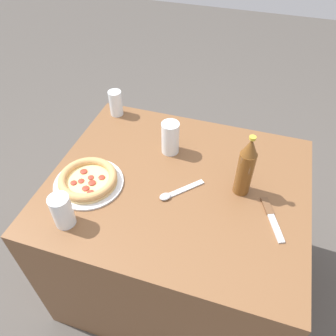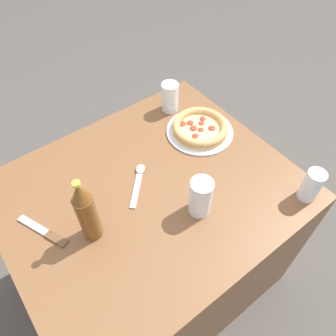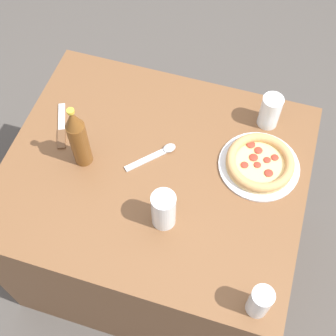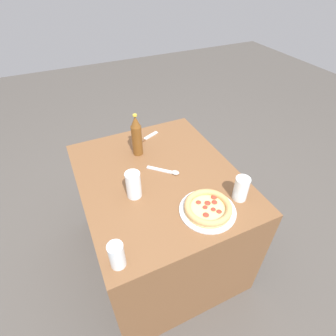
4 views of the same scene
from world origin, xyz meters
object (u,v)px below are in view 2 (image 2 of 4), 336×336
pizza_pepperoni (200,128)px  glass_lemonade (311,186)px  beer_bottle (86,212)px  spoon (139,178)px  glass_red_wine (200,198)px  knife (45,232)px  glass_mango_juice (170,98)px

pizza_pepperoni → glass_lemonade: (-0.08, 0.45, 0.03)m
pizza_pepperoni → beer_bottle: 0.58m
glass_lemonade → spoon: (0.41, -0.40, -0.05)m
glass_red_wine → knife: bearing=-27.3°
pizza_pepperoni → spoon: bearing=8.8°
beer_bottle → knife: beer_bottle is taller
spoon → knife: bearing=-0.3°
glass_lemonade → knife: (0.75, -0.40, -0.05)m
glass_red_wine → spoon: glass_red_wine is taller
beer_bottle → spoon: (-0.23, -0.09, -0.12)m
beer_bottle → knife: 0.19m
glass_lemonade → knife: glass_lemonade is taller
glass_red_wine → spoon: (0.09, -0.22, -0.06)m
glass_lemonade → glass_red_wine: glass_red_wine is taller
pizza_pepperoni → spoon: size_ratio=1.72×
glass_lemonade → glass_red_wine: size_ratio=0.85×
glass_lemonade → glass_mango_juice: 0.64m
glass_red_wine → knife: size_ratio=0.77×
pizza_pepperoni → glass_mango_juice: 0.19m
knife → glass_mango_juice: bearing=-160.8°
knife → spoon: (-0.35, 0.00, 0.00)m
glass_mango_juice → beer_bottle: bearing=30.7°
pizza_pepperoni → beer_bottle: beer_bottle is taller
spoon → glass_mango_juice: bearing=-143.6°
pizza_pepperoni → knife: bearing=4.1°
glass_lemonade → beer_bottle: beer_bottle is taller
glass_mango_juice → spoon: (0.31, 0.23, -0.05)m
glass_lemonade → knife: bearing=-28.0°
pizza_pepperoni → spoon: pizza_pepperoni is taller
pizza_pepperoni → glass_red_wine: size_ratio=1.87×
knife → spoon: spoon is taller
pizza_pepperoni → glass_red_wine: bearing=48.9°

